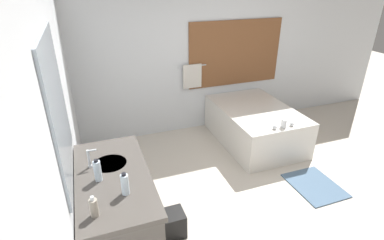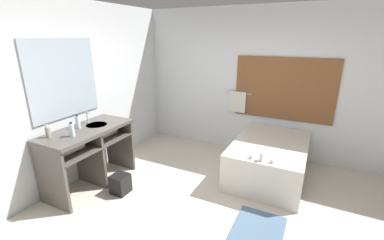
% 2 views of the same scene
% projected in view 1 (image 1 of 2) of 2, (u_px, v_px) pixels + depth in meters
% --- Properties ---
extents(ground_plane, '(16.00, 16.00, 0.00)m').
position_uv_depth(ground_plane, '(275.00, 200.00, 3.69)').
color(ground_plane, beige).
rests_on(ground_plane, ground).
extents(wall_back_with_blinds, '(7.40, 0.13, 2.70)m').
position_uv_depth(wall_back_with_blinds, '(208.00, 52.00, 4.99)').
color(wall_back_with_blinds, silver).
rests_on(wall_back_with_blinds, ground_plane).
extents(wall_left_with_mirror, '(0.08, 7.40, 2.70)m').
position_uv_depth(wall_left_with_mirror, '(59.00, 133.00, 2.41)').
color(wall_left_with_mirror, silver).
rests_on(wall_left_with_mirror, ground_plane).
extents(vanity_counter, '(0.64, 1.32, 0.91)m').
position_uv_depth(vanity_counter, '(116.00, 197.00, 2.77)').
color(vanity_counter, '#4C4742').
rests_on(vanity_counter, ground_plane).
extents(sink_faucet, '(0.09, 0.04, 0.18)m').
position_uv_depth(sink_faucet, '(89.00, 159.00, 2.72)').
color(sink_faucet, silver).
rests_on(sink_faucet, vanity_counter).
extents(bathtub, '(1.09, 1.62, 0.71)m').
position_uv_depth(bathtub, '(255.00, 123.00, 4.87)').
color(bathtub, silver).
rests_on(bathtub, ground_plane).
extents(water_bottle_1, '(0.06, 0.06, 0.21)m').
position_uv_depth(water_bottle_1, '(98.00, 171.00, 2.54)').
color(water_bottle_1, silver).
rests_on(water_bottle_1, vanity_counter).
extents(water_bottle_2, '(0.06, 0.06, 0.20)m').
position_uv_depth(water_bottle_2, '(125.00, 184.00, 2.38)').
color(water_bottle_2, silver).
rests_on(water_bottle_2, vanity_counter).
extents(soap_dispenser, '(0.06, 0.06, 0.18)m').
position_uv_depth(soap_dispenser, '(94.00, 207.00, 2.17)').
color(soap_dispenser, gray).
rests_on(soap_dispenser, vanity_counter).
extents(waste_bin, '(0.24, 0.24, 0.28)m').
position_uv_depth(waste_bin, '(173.00, 223.00, 3.16)').
color(waste_bin, black).
rests_on(waste_bin, ground_plane).
extents(bath_mat, '(0.57, 0.70, 0.02)m').
position_uv_depth(bath_mat, '(315.00, 185.00, 3.93)').
color(bath_mat, slate).
rests_on(bath_mat, ground_plane).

